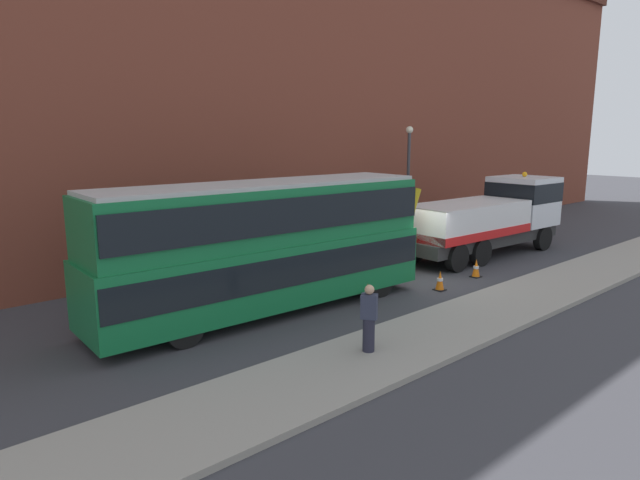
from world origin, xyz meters
The scene contains 10 objects.
ground_plane centered at (0.00, 0.00, 0.00)m, with size 120.00×120.00×0.00m, color #38383D.
near_kerb centered at (0.00, -4.20, 0.07)m, with size 60.00×2.80×0.15m, color gray.
building_facade centered at (0.00, 6.93, 8.07)m, with size 60.00×1.50×16.00m.
recovery_tow_truck centered at (6.01, 0.55, 1.76)m, with size 10.19×3.00×3.67m.
double_decker_bus centered at (-6.53, 0.57, 2.23)m, with size 11.12×3.00×4.06m.
pedestrian_onlooker centered at (-6.74, -3.98, 0.99)m, with size 0.44×0.48×1.71m.
traffic_cone_near_bus centered at (-3.68, -1.05, 0.34)m, with size 0.36×0.36×0.72m.
traffic_cone_midway centered at (-0.53, -1.58, 0.34)m, with size 0.36×0.36×0.72m.
traffic_cone_near_truck centered at (2.01, -1.42, 0.34)m, with size 0.36×0.36×0.72m.
street_lamp centered at (5.26, 4.74, 3.47)m, with size 0.36×0.36×5.83m.
Camera 1 is at (-16.23, -12.85, 5.50)m, focal length 30.88 mm.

